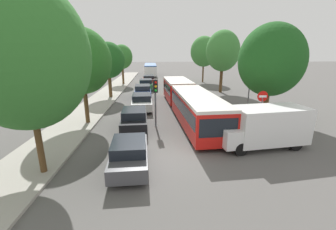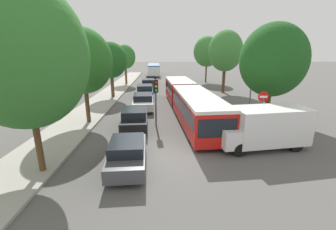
% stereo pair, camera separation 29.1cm
% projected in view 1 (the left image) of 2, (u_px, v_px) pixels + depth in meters
% --- Properties ---
extents(ground_plane, '(200.00, 200.00, 0.00)m').
position_uv_depth(ground_plane, '(168.00, 158.00, 11.54)').
color(ground_plane, '#565451').
extents(kerb_strip_left, '(3.20, 50.68, 0.14)m').
position_uv_depth(kerb_strip_left, '(112.00, 90.00, 30.73)').
color(kerb_strip_left, '#9E998E').
rests_on(kerb_strip_left, ground).
extents(articulated_bus, '(3.61, 16.05, 2.36)m').
position_uv_depth(articulated_bus, '(187.00, 99.00, 19.22)').
color(articulated_bus, red).
rests_on(articulated_bus, ground).
extents(city_bus_rear, '(2.81, 11.13, 2.38)m').
position_uv_depth(city_bus_rear, '(150.00, 69.00, 50.10)').
color(city_bus_rear, silver).
rests_on(city_bus_rear, ground).
extents(queued_car_graphite, '(1.90, 4.02, 1.37)m').
position_uv_depth(queued_car_graphite, '(129.00, 154.00, 10.50)').
color(queued_car_graphite, '#47474C').
rests_on(queued_car_graphite, ground).
extents(queued_car_black, '(1.99, 4.21, 1.43)m').
position_uv_depth(queued_car_black, '(134.00, 119.00, 15.76)').
color(queued_car_black, black).
rests_on(queued_car_black, ground).
extents(queued_car_white, '(2.06, 4.35, 1.48)m').
position_uv_depth(queued_car_white, '(142.00, 102.00, 20.86)').
color(queued_car_white, white).
rests_on(queued_car_white, ground).
extents(queued_car_blue, '(2.09, 4.42, 1.50)m').
position_uv_depth(queued_car_blue, '(143.00, 91.00, 26.12)').
color(queued_car_blue, '#284799').
rests_on(queued_car_blue, ground).
extents(queued_car_green, '(2.08, 4.40, 1.49)m').
position_uv_depth(queued_car_green, '(146.00, 84.00, 31.35)').
color(queued_car_green, '#236638').
rests_on(queued_car_green, ground).
extents(queued_car_red, '(2.02, 4.27, 1.45)m').
position_uv_depth(queued_car_red, '(149.00, 80.00, 36.46)').
color(queued_car_red, '#B21E19').
rests_on(queued_car_red, ground).
extents(white_van, '(5.23, 2.66, 2.31)m').
position_uv_depth(white_van, '(265.00, 126.00, 12.65)').
color(white_van, white).
rests_on(white_van, ground).
extents(traffic_light, '(0.37, 0.39, 3.40)m').
position_uv_depth(traffic_light, '(155.00, 93.00, 15.68)').
color(traffic_light, '#56595E').
rests_on(traffic_light, ground).
extents(no_entry_sign, '(0.70, 0.08, 2.82)m').
position_uv_depth(no_entry_sign, '(262.00, 105.00, 14.72)').
color(no_entry_sign, '#56595E').
rests_on(no_entry_sign, ground).
extents(direction_sign_post, '(0.35, 1.38, 3.60)m').
position_uv_depth(direction_sign_post, '(250.00, 84.00, 19.20)').
color(direction_sign_post, '#56595E').
rests_on(direction_sign_post, ground).
extents(tree_left_near, '(4.97, 4.97, 8.10)m').
position_uv_depth(tree_left_near, '(25.00, 59.00, 8.74)').
color(tree_left_near, '#51381E').
rests_on(tree_left_near, ground).
extents(tree_left_mid, '(4.10, 4.10, 6.91)m').
position_uv_depth(tree_left_mid, '(82.00, 61.00, 15.65)').
color(tree_left_mid, '#51381E').
rests_on(tree_left_mid, ground).
extents(tree_left_far, '(3.60, 3.60, 6.27)m').
position_uv_depth(tree_left_far, '(108.00, 60.00, 24.96)').
color(tree_left_far, '#51381E').
rests_on(tree_left_far, ground).
extents(tree_left_distant, '(3.26, 3.26, 6.24)m').
position_uv_depth(tree_left_distant, '(122.00, 58.00, 35.17)').
color(tree_left_distant, '#51381E').
rests_on(tree_left_distant, ground).
extents(tree_right_near, '(4.83, 4.83, 7.33)m').
position_uv_depth(tree_right_near, '(271.00, 60.00, 16.78)').
color(tree_right_near, '#51381E').
rests_on(tree_right_near, ground).
extents(tree_right_mid, '(4.23, 4.23, 7.82)m').
position_uv_depth(tree_right_mid, '(223.00, 51.00, 28.31)').
color(tree_right_mid, '#51381E').
rests_on(tree_right_mid, ground).
extents(tree_right_far, '(4.47, 4.47, 7.67)m').
position_uv_depth(tree_right_far, '(203.00, 52.00, 37.83)').
color(tree_right_far, '#51381E').
rests_on(tree_right_far, ground).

